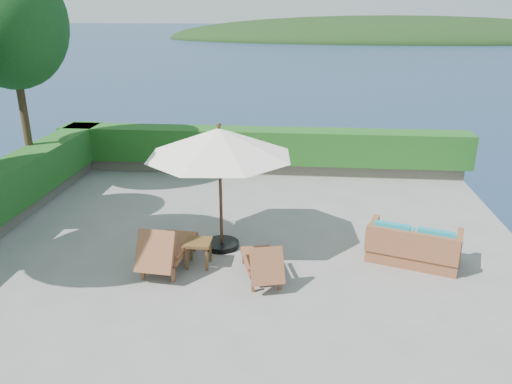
# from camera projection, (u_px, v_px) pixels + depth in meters

# --- Properties ---
(ground) EXTENTS (12.00, 12.00, 0.00)m
(ground) POSITION_uv_depth(u_px,v_px,m) (238.00, 255.00, 10.20)
(ground) COLOR gray
(ground) RESTS_ON ground
(foundation) EXTENTS (12.00, 12.00, 3.00)m
(foundation) POSITION_uv_depth(u_px,v_px,m) (239.00, 320.00, 10.74)
(foundation) COLOR #575145
(foundation) RESTS_ON ocean
(ocean) EXTENTS (600.00, 600.00, 0.00)m
(ocean) POSITION_uv_depth(u_px,v_px,m) (239.00, 374.00, 11.24)
(ocean) COLOR #172B49
(ocean) RESTS_ON ground
(offshore_island) EXTENTS (126.00, 57.60, 12.60)m
(offshore_island) POSITION_uv_depth(u_px,v_px,m) (390.00, 39.00, 139.91)
(offshore_island) COLOR black
(offshore_island) RESTS_ON ocean
(planter_wall_far) EXTENTS (12.00, 0.60, 0.36)m
(planter_wall_far) POSITION_uv_depth(u_px,v_px,m) (261.00, 166.00, 15.38)
(planter_wall_far) COLOR #706859
(planter_wall_far) RESTS_ON ground
(hedge_far) EXTENTS (12.40, 0.90, 1.00)m
(hedge_far) POSITION_uv_depth(u_px,v_px,m) (261.00, 145.00, 15.15)
(hedge_far) COLOR #184413
(hedge_far) RESTS_ON planter_wall_far
(tree_far) EXTENTS (2.80, 2.80, 6.03)m
(tree_far) POSITION_uv_depth(u_px,v_px,m) (10.00, 24.00, 12.21)
(tree_far) COLOR #48321B
(tree_far) RESTS_ON ground
(patio_umbrella) EXTENTS (3.76, 3.76, 2.67)m
(patio_umbrella) POSITION_uv_depth(u_px,v_px,m) (219.00, 143.00, 9.79)
(patio_umbrella) COLOR black
(patio_umbrella) RESTS_ON ground
(lounge_left) EXTENTS (0.86, 1.76, 0.98)m
(lounge_left) POSITION_uv_depth(u_px,v_px,m) (166.00, 249.00, 9.57)
(lounge_left) COLOR brown
(lounge_left) RESTS_ON ground
(lounge_right) EXTENTS (0.95, 1.54, 0.83)m
(lounge_right) POSITION_uv_depth(u_px,v_px,m) (262.00, 263.00, 9.18)
(lounge_right) COLOR brown
(lounge_right) RESTS_ON ground
(side_table) EXTENTS (0.50, 0.50, 0.53)m
(side_table) POSITION_uv_depth(u_px,v_px,m) (198.00, 245.00, 9.65)
(side_table) COLOR brown
(side_table) RESTS_ON ground
(wicker_loveseat) EXTENTS (1.94, 1.41, 0.86)m
(wicker_loveseat) POSITION_uv_depth(u_px,v_px,m) (413.00, 247.00, 9.83)
(wicker_loveseat) COLOR brown
(wicker_loveseat) RESTS_ON ground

